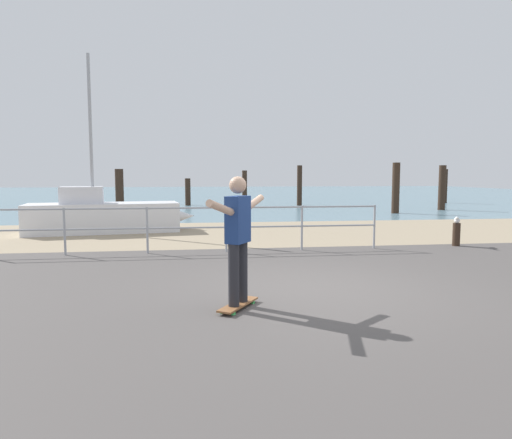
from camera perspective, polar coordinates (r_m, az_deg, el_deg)
name	(u,v)px	position (r m, az deg, el deg)	size (l,w,h in m)	color
ground_plane	(333,309)	(6.23, 9.44, -10.88)	(24.00, 10.00, 0.04)	#514C49
beach_strip	(254,233)	(13.94, -0.21, -1.67)	(24.00, 6.00, 0.04)	tan
sea_surface	(215,194)	(41.79, -5.14, 3.13)	(72.00, 50.00, 0.04)	slate
railing_fence	(187,222)	(10.37, -8.50, -0.34)	(8.75, 0.05, 1.05)	#9EA0A5
sailboat	(109,215)	(14.67, -17.65, 0.48)	(5.06, 2.05, 5.27)	silver
skateboard	(238,305)	(6.12, -2.21, -10.46)	(0.60, 0.78, 0.08)	brown
skateboarder	(238,232)	(5.92, -2.25, -1.60)	(0.86, 1.27, 1.65)	#26262B
bollard_short	(456,235)	(12.29, 23.49, -1.75)	(0.18, 0.18, 0.58)	#332319
seagull	(457,220)	(12.24, 23.56, -0.06)	(0.30, 0.44, 0.18)	white
groyne_post_0	(120,191)	(22.63, -16.49, 3.45)	(0.38, 0.38, 2.02)	#332319
groyne_post_1	(188,192)	(26.35, -8.41, 3.37)	(0.31, 0.31, 1.55)	#332319
groyne_post_2	(245,189)	(25.49, -1.42, 3.84)	(0.27, 0.27, 1.98)	#332319
groyne_post_3	(299,186)	(26.10, 5.39, 4.18)	(0.28, 0.28, 2.27)	#332319
groyne_post_4	(396,188)	(21.69, 16.87, 3.71)	(0.34, 0.34, 2.29)	#332319
groyne_post_5	(442,188)	(24.53, 21.98, 3.64)	(0.34, 0.34, 2.21)	#332319
groyne_post_6	(445,186)	(30.59, 22.27, 3.82)	(0.30, 0.30, 2.09)	#332319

